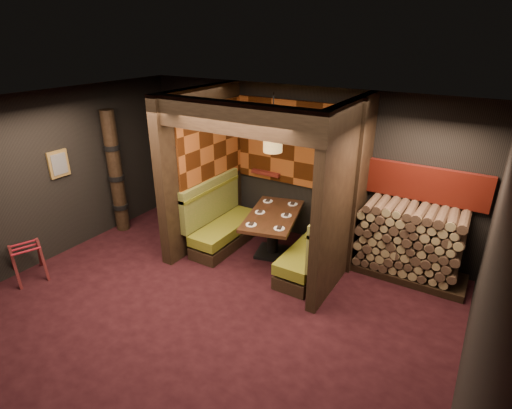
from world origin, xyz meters
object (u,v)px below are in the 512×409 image
object	(u,v)px
booth_bench_right	(316,251)
firewood_stack	(413,243)
dining_table	(273,226)
luggage_rack	(27,259)
totem_column	(116,173)
booth_bench_left	(222,224)
pendant_lamp	(273,138)

from	to	relation	value
booth_bench_right	firewood_stack	distance (m)	1.54
dining_table	luggage_rack	xyz separation A→B (m)	(-3.01, -2.70, -0.22)
booth_bench_right	totem_column	world-z (taller)	totem_column
totem_column	booth_bench_right	bearing A→B (deg)	7.86
booth_bench_right	luggage_rack	size ratio (longest dim) A/B	2.18
dining_table	totem_column	bearing A→B (deg)	-167.20
firewood_stack	booth_bench_left	bearing A→B (deg)	-167.83
booth_bench_left	booth_bench_right	world-z (taller)	same
pendant_lamp	firewood_stack	distance (m)	2.78
totem_column	firewood_stack	size ratio (longest dim) A/B	1.39
firewood_stack	pendant_lamp	bearing A→B (deg)	-165.09
booth_bench_right	booth_bench_left	bearing A→B (deg)	180.00
booth_bench_right	pendant_lamp	size ratio (longest dim) A/B	1.71
booth_bench_right	totem_column	size ratio (longest dim) A/B	0.67
pendant_lamp	luggage_rack	distance (m)	4.40
dining_table	pendant_lamp	bearing A→B (deg)	-90.00
dining_table	pendant_lamp	world-z (taller)	pendant_lamp
booth_bench_left	booth_bench_right	xyz separation A→B (m)	(1.89, 0.00, 0.00)
booth_bench_left	booth_bench_right	bearing A→B (deg)	0.00
luggage_rack	pendant_lamp	bearing A→B (deg)	41.36
pendant_lamp	luggage_rack	world-z (taller)	pendant_lamp
pendant_lamp	dining_table	bearing A→B (deg)	90.00
totem_column	pendant_lamp	bearing A→B (deg)	11.92
booth_bench_right	luggage_rack	bearing A→B (deg)	-146.86
pendant_lamp	luggage_rack	size ratio (longest dim) A/B	1.27
booth_bench_left	pendant_lamp	xyz separation A→B (m)	(1.00, 0.10, 1.74)
dining_table	luggage_rack	distance (m)	4.05
booth_bench_left	dining_table	bearing A→B (deg)	8.63
pendant_lamp	totem_column	world-z (taller)	pendant_lamp
luggage_rack	booth_bench_right	bearing A→B (deg)	33.14
booth_bench_left	luggage_rack	size ratio (longest dim) A/B	2.18
pendant_lamp	totem_column	size ratio (longest dim) A/B	0.39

